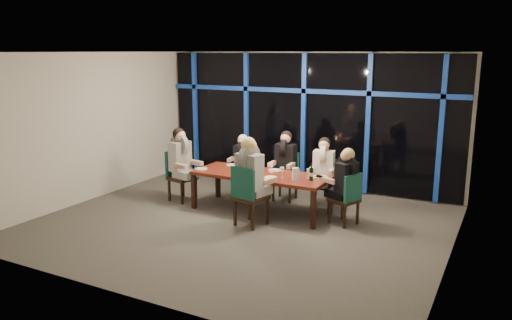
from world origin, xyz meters
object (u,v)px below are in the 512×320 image
at_px(chair_end_left, 179,173).
at_px(chair_near_mid, 248,193).
at_px(water_pitcher, 295,174).
at_px(diner_far_left, 242,156).
at_px(chair_far_mid, 286,173).
at_px(chair_far_right, 324,180).
at_px(diner_end_right, 345,175).
at_px(diner_far_right, 323,162).
at_px(diner_near_mid, 251,168).
at_px(diner_end_left, 181,154).
at_px(diner_far_mid, 285,156).
at_px(chair_far_left, 243,171).
at_px(chair_end_right, 348,196).
at_px(wine_bottle, 311,174).
at_px(dining_table, 261,177).

xyz_separation_m(chair_end_left, chair_near_mid, (2.02, -0.76, 0.03)).
bearing_deg(water_pitcher, chair_end_left, -179.51).
distance_m(diner_far_left, water_pitcher, 1.97).
height_order(chair_far_mid, chair_far_right, chair_far_mid).
relative_size(chair_end_left, diner_end_right, 1.12).
distance_m(diner_far_right, water_pitcher, 0.95).
bearing_deg(diner_near_mid, diner_end_left, -6.75).
distance_m(chair_far_right, diner_far_mid, 0.94).
relative_size(chair_near_mid, water_pitcher, 4.85).
height_order(diner_far_right, diner_end_left, diner_end_left).
height_order(chair_far_right, chair_near_mid, chair_near_mid).
bearing_deg(chair_near_mid, chair_far_left, -47.29).
height_order(diner_far_left, water_pitcher, diner_far_left).
distance_m(chair_end_right, wine_bottle, 0.75).
relative_size(chair_far_right, chair_near_mid, 0.88).
bearing_deg(water_pitcher, dining_table, 170.72).
xyz_separation_m(chair_end_left, wine_bottle, (2.87, 0.05, 0.30)).
bearing_deg(diner_far_right, diner_far_mid, 163.70).
relative_size(diner_end_left, wine_bottle, 3.18).
bearing_deg(diner_far_left, water_pitcher, -39.99).
bearing_deg(diner_end_left, diner_end_right, -75.53).
relative_size(diner_far_left, wine_bottle, 2.72).
bearing_deg(chair_far_left, diner_end_right, -27.94).
relative_size(diner_end_right, diner_near_mid, 0.87).
bearing_deg(water_pitcher, diner_end_left, -179.15).
relative_size(chair_far_right, diner_near_mid, 0.90).
xyz_separation_m(chair_far_left, diner_end_right, (2.54, -0.91, 0.41)).
distance_m(chair_far_right, diner_far_left, 1.88).
relative_size(dining_table, chair_end_right, 2.76).
relative_size(diner_far_mid, diner_far_right, 1.03).
xyz_separation_m(chair_far_right, chair_end_right, (0.75, -0.84, -0.00)).
bearing_deg(diner_far_left, diner_end_right, -26.52).
bearing_deg(diner_far_mid, wine_bottle, -48.47).
xyz_separation_m(diner_end_left, diner_near_mid, (1.95, -0.65, 0.05)).
distance_m(chair_far_right, diner_far_right, 0.39).
relative_size(dining_table, chair_end_left, 2.53).
bearing_deg(diner_end_left, diner_far_mid, -49.60).
distance_m(chair_far_left, diner_far_mid, 1.10).
bearing_deg(wine_bottle, diner_far_right, 95.10).
bearing_deg(diner_end_left, diner_far_right, -60.08).
relative_size(diner_end_right, water_pitcher, 4.12).
relative_size(dining_table, diner_far_right, 2.81).
bearing_deg(diner_far_right, wine_bottle, -93.42).
bearing_deg(diner_far_mid, chair_end_left, -155.85).
bearing_deg(chair_far_mid, water_pitcher, -62.12).
height_order(chair_end_right, wine_bottle, wine_bottle).
bearing_deg(diner_far_left, chair_far_mid, -2.70).
xyz_separation_m(diner_end_left, wine_bottle, (2.79, 0.07, -0.11)).
height_order(chair_end_left, water_pitcher, chair_end_left).
distance_m(diner_end_right, water_pitcher, 0.88).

